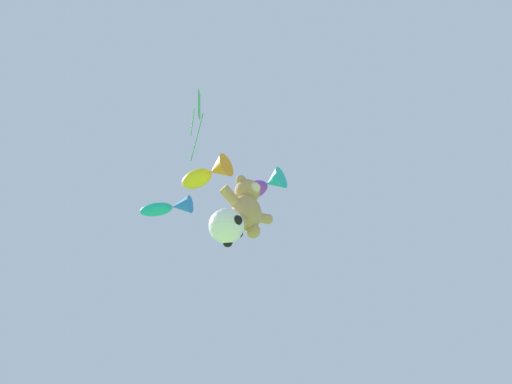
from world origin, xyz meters
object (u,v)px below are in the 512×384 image
Objects in this scene: fish_kite_teal at (169,208)px; diamond_kite at (199,109)px; soccer_ball_kite at (227,226)px; teddy_bear_kite at (247,206)px; fish_kite_goldfin at (207,174)px; fish_kite_violet at (264,185)px.

fish_kite_teal is 4.92m from diamond_kite.
fish_kite_teal is at bearing 81.81° from soccer_ball_kite.
teddy_bear_kite is at bearing -1.04° from diamond_kite.
teddy_bear_kite reaches higher than soccer_ball_kite.
diamond_kite is (-2.24, 0.04, 2.84)m from teddy_bear_kite.
fish_kite_goldfin is at bearing 45.55° from diamond_kite.
fish_kite_goldfin is at bearing -82.50° from fish_kite_teal.
fish_kite_violet is at bearing 8.12° from diamond_kite.
diamond_kite is at bearing 178.96° from teddy_bear_kite.
fish_kite_violet is 4.23m from fish_kite_teal.
teddy_bear_kite is 1.13× the size of fish_kite_violet.
diamond_kite reaches higher than soccer_ball_kite.
diamond_kite reaches higher than fish_kite_teal.
fish_kite_goldfin reaches higher than diamond_kite.
fish_kite_teal is (-0.27, 2.03, -0.68)m from fish_kite_goldfin.
diamond_kite reaches higher than fish_kite_violet.
teddy_bear_kite is 0.97× the size of fish_kite_teal.
fish_kite_violet is at bearing 22.23° from teddy_bear_kite.
teddy_bear_kite is 2.01× the size of soccer_ball_kite.
fish_kite_goldfin is 0.72× the size of diamond_kite.
fish_kite_goldfin is 3.43m from diamond_kite.
fish_kite_teal is at bearing 110.82° from fish_kite_violet.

